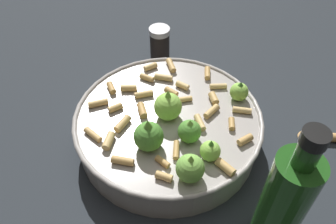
# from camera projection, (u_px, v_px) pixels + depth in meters

# --- Properties ---
(ground_plane) EXTENTS (2.40, 2.40, 0.00)m
(ground_plane) POSITION_uv_depth(u_px,v_px,m) (168.00, 138.00, 0.61)
(ground_plane) COLOR #23282D
(cooking_pan) EXTENTS (0.31, 0.31, 0.12)m
(cooking_pan) POSITION_uv_depth(u_px,v_px,m) (169.00, 126.00, 0.58)
(cooking_pan) COLOR #9E9993
(cooking_pan) RESTS_ON ground
(pepper_shaker) EXTENTS (0.04, 0.04, 0.08)m
(pepper_shaker) POSITION_uv_depth(u_px,v_px,m) (160.00, 45.00, 0.74)
(pepper_shaker) COLOR black
(pepper_shaker) RESTS_ON ground
(olive_oil_bottle) EXTENTS (0.06, 0.06, 0.22)m
(olive_oil_bottle) POSITION_uv_depth(u_px,v_px,m) (284.00, 202.00, 0.42)
(olive_oil_bottle) COLOR #1E4C19
(olive_oil_bottle) RESTS_ON ground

